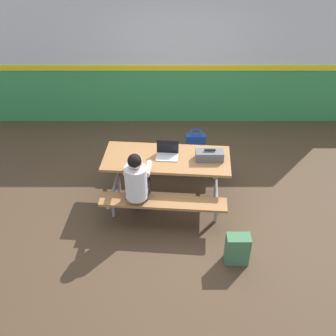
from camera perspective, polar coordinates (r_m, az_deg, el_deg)
ground_plane at (r=6.23m, az=2.12°, el=-4.17°), size 10.00×10.00×0.02m
accent_backdrop at (r=7.71m, az=1.85°, el=15.07°), size 8.00×0.14×2.60m
picnic_table_main at (r=5.86m, az=-0.00°, el=0.19°), size 1.90×1.68×0.74m
student_nearer at (r=5.38m, az=-4.30°, el=-1.95°), size 0.38×0.53×1.21m
laptop_silver at (r=5.77m, az=0.09°, el=2.11°), size 0.34×0.24×0.22m
toolbox_grey at (r=5.72m, az=6.19°, el=1.81°), size 0.40×0.18×0.18m
backpack_dark at (r=5.21m, az=10.10°, el=-11.43°), size 0.30×0.22×0.44m
tote_bag_bright at (r=7.13m, az=4.18°, el=3.62°), size 0.34×0.21×0.43m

